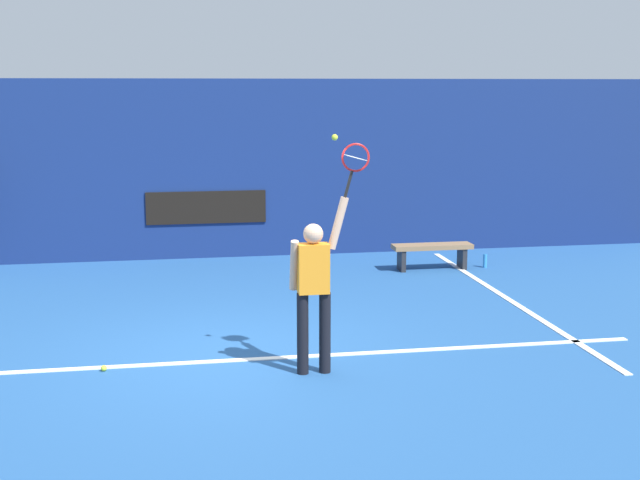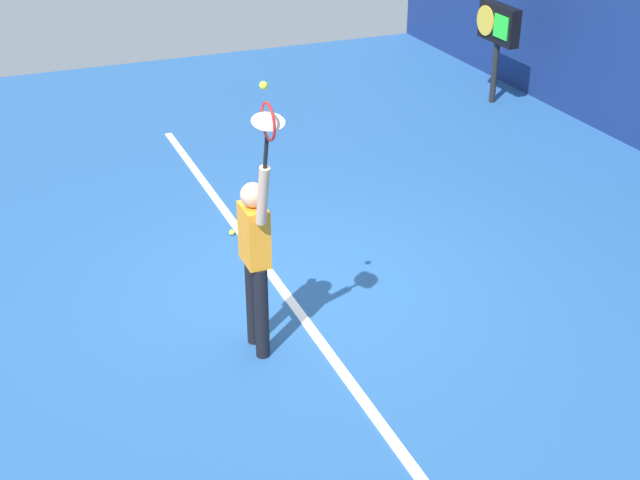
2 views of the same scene
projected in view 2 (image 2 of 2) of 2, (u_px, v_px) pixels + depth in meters
The scene contains 7 objects.
ground_plane at pixel (303, 287), 9.23m from camera, with size 18.00×18.00×0.00m, color #23518C.
court_baseline at pixel (283, 290), 9.15m from camera, with size 10.00×0.10×0.01m, color white.
tennis_player at pixel (256, 254), 7.76m from camera, with size 0.64×0.31×1.98m.
tennis_racket at pixel (268, 125), 6.76m from camera, with size 0.38×0.27×0.63m.
tennis_ball at pixel (264, 85), 6.84m from camera, with size 0.07×0.07×0.07m, color #CCE033.
scoreboard_clock at pixel (498, 28), 14.02m from camera, with size 0.96×0.20×1.61m.
spare_ball at pixel (232, 232), 10.27m from camera, with size 0.07×0.07×0.07m, color #CCE033.
Camera 2 is at (7.42, -2.88, 4.71)m, focal length 49.16 mm.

